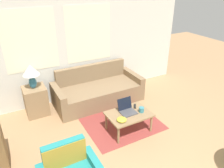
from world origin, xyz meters
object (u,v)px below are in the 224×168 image
(table_lamp, at_px, (31,73))
(laptop, at_px, (127,109))
(snack_bowl, at_px, (122,120))
(cup_navy, at_px, (141,110))
(tv_remote, at_px, (135,106))
(coffee_table, at_px, (129,115))
(couch, at_px, (97,91))

(table_lamp, height_order, laptop, table_lamp)
(laptop, bearing_deg, snack_bowl, -138.84)
(laptop, relative_size, cup_navy, 3.04)
(cup_navy, distance_m, tv_remote, 0.22)
(laptop, bearing_deg, cup_navy, -29.59)
(laptop, height_order, tv_remote, laptop)
(table_lamp, distance_m, cup_navy, 2.35)
(table_lamp, height_order, snack_bowl, table_lamp)
(table_lamp, xyz_separation_m, coffee_table, (1.45, -1.47, -0.64))
(snack_bowl, bearing_deg, tv_remote, 31.19)
(table_lamp, bearing_deg, couch, -5.25)
(cup_navy, height_order, tv_remote, cup_navy)
(couch, relative_size, cup_navy, 20.75)
(coffee_table, bearing_deg, tv_remote, 32.31)
(couch, relative_size, tv_remote, 13.86)
(couch, height_order, tv_remote, couch)
(laptop, height_order, cup_navy, laptop)
(cup_navy, bearing_deg, laptop, 150.41)
(table_lamp, relative_size, coffee_table, 0.62)
(cup_navy, relative_size, tv_remote, 0.67)
(table_lamp, xyz_separation_m, laptop, (1.45, -1.39, -0.54))
(couch, bearing_deg, tv_remote, -76.40)
(cup_navy, relative_size, snack_bowl, 0.55)
(table_lamp, distance_m, laptop, 2.09)
(laptop, bearing_deg, table_lamp, 136.22)
(couch, height_order, table_lamp, table_lamp)
(coffee_table, relative_size, cup_navy, 8.38)
(coffee_table, bearing_deg, laptop, 90.35)
(coffee_table, xyz_separation_m, snack_bowl, (-0.24, -0.14, 0.08))
(snack_bowl, bearing_deg, cup_navy, 8.73)
(table_lamp, bearing_deg, laptop, -43.78)
(laptop, relative_size, snack_bowl, 1.66)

